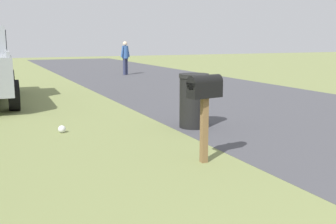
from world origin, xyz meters
name	(u,v)px	position (x,y,z in m)	size (l,w,h in m)	color
mailbox	(205,93)	(6.00, -0.41, 1.00)	(0.28, 0.52, 1.26)	brown
trash_bin	(194,101)	(8.15, -1.37, 0.54)	(0.59, 0.59, 1.07)	black
pedestrian	(125,56)	(19.98, -3.91, 0.92)	(0.30, 0.52, 1.59)	#2D3351
litter_bag_far_scatter	(62,129)	(8.74, 1.11, 0.07)	(0.14, 0.14, 0.14)	silver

